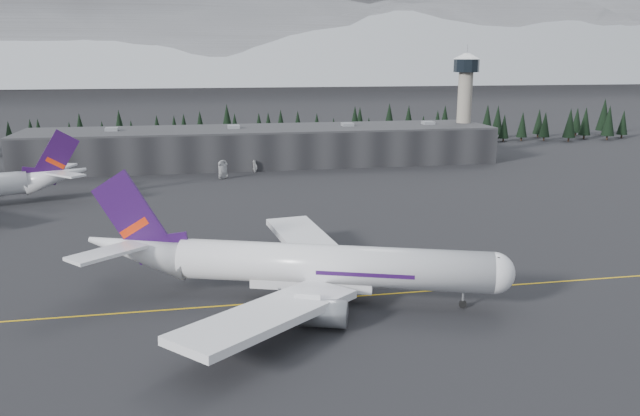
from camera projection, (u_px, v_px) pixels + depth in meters
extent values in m
plane|color=black|center=(344.00, 292.00, 98.54)|extent=(1400.00, 1400.00, 0.00)
cube|color=gold|center=(347.00, 297.00, 96.63)|extent=(400.00, 0.40, 0.02)
cube|color=black|center=(263.00, 147.00, 216.47)|extent=(160.00, 30.00, 12.00)
cube|color=#333335|center=(263.00, 129.00, 214.99)|extent=(160.00, 30.00, 0.60)
cylinder|color=gray|center=(464.00, 114.00, 230.69)|extent=(5.20, 5.20, 32.00)
cylinder|color=black|center=(467.00, 66.00, 226.64)|extent=(9.20, 9.20, 4.50)
cone|color=silver|center=(467.00, 56.00, 225.83)|extent=(10.00, 10.00, 2.00)
cube|color=black|center=(254.00, 131.00, 251.44)|extent=(360.00, 20.00, 15.00)
cylinder|color=silver|center=(332.00, 265.00, 94.01)|extent=(46.70, 21.48, 6.17)
sphere|color=silver|center=(493.00, 273.00, 90.61)|extent=(6.17, 6.17, 6.17)
cone|color=silver|center=(138.00, 250.00, 98.22)|extent=(18.35, 11.54, 8.94)
cube|color=silver|center=(309.00, 244.00, 110.61)|extent=(12.49, 29.74, 2.64)
cylinder|color=#989AA0|center=(340.00, 265.00, 104.69)|extent=(7.60, 5.90, 3.91)
cube|color=silver|center=(269.00, 315.00, 79.95)|extent=(26.77, 25.59, 2.64)
cylinder|color=#989AA0|center=(322.00, 313.00, 84.91)|extent=(7.60, 5.90, 3.91)
cube|color=#2B0F47|center=(133.00, 218.00, 97.06)|extent=(12.47, 4.80, 15.32)
cube|color=red|center=(135.00, 228.00, 97.39)|extent=(4.92, 2.20, 3.77)
cube|color=silver|center=(142.00, 230.00, 104.11)|extent=(6.65, 11.98, 0.51)
cube|color=silver|center=(107.00, 253.00, 92.24)|extent=(11.60, 10.89, 0.51)
cylinder|color=black|center=(463.00, 298.00, 92.17)|extent=(0.51, 0.51, 3.09)
cylinder|color=black|center=(292.00, 278.00, 100.46)|extent=(0.51, 0.51, 3.09)
cylinder|color=black|center=(280.00, 299.00, 91.56)|extent=(0.51, 0.51, 3.09)
cone|color=silver|center=(56.00, 177.00, 161.11)|extent=(17.31, 10.20, 8.44)
cube|color=#32104B|center=(56.00, 157.00, 160.16)|extent=(11.95, 3.94, 14.47)
cube|color=#F0360E|center=(55.00, 163.00, 160.42)|extent=(4.70, 1.86, 3.56)
cube|color=silver|center=(65.00, 174.00, 156.61)|extent=(10.76, 10.54, 0.49)
cube|color=silver|center=(61.00, 167.00, 166.69)|extent=(6.77, 11.42, 0.49)
imported|color=silver|center=(223.00, 176.00, 190.76)|extent=(4.51, 6.36, 1.61)
imported|color=silver|center=(255.00, 170.00, 201.96)|extent=(4.09, 1.87, 1.36)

